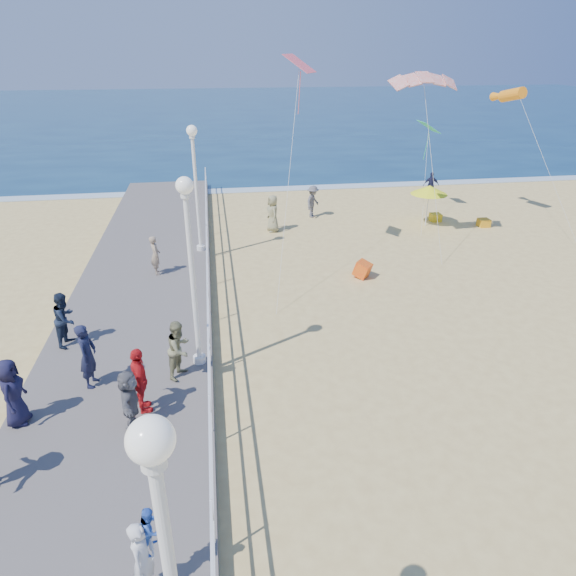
{
  "coord_description": "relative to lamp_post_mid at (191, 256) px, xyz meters",
  "views": [
    {
      "loc": [
        -4.69,
        -12.57,
        8.58
      ],
      "look_at": [
        -2.5,
        2.0,
        1.6
      ],
      "focal_mm": 32.0,
      "sensor_mm": 36.0,
      "label": 1
    }
  ],
  "objects": [
    {
      "name": "beach_chair_right",
      "position": [
        14.6,
        11.3,
        -3.46
      ],
      "size": [
        0.55,
        0.55,
        0.4
      ],
      "primitive_type": "cube",
      "color": "#F5A419",
      "rests_on": "ground"
    },
    {
      "name": "kite_windsock",
      "position": [
        15.52,
        12.27,
        2.74
      ],
      "size": [
        0.97,
        2.45,
        1.03
      ],
      "primitive_type": "cylinder",
      "rotation": [
        1.36,
        0.0,
        0.17
      ],
      "color": "orange"
    },
    {
      "name": "beach_walker_b",
      "position": [
        14.02,
        17.01,
        -2.86
      ],
      "size": [
        1.0,
        0.59,
        1.6
      ],
      "primitive_type": "imported",
      "rotation": [
        0.0,
        0.0,
        2.91
      ],
      "color": "#1C1E3D",
      "rests_on": "ground"
    },
    {
      "name": "surf_line",
      "position": [
        5.35,
        20.5,
        -3.63
      ],
      "size": [
        160.0,
        1.2,
        0.04
      ],
      "primitive_type": "cube",
      "color": "white",
      "rests_on": "ground"
    },
    {
      "name": "beach_umbrella",
      "position": [
        11.64,
        11.87,
        -1.75
      ],
      "size": [
        1.9,
        1.9,
        2.14
      ],
      "color": "white",
      "rests_on": "ground"
    },
    {
      "name": "lamp_post_far",
      "position": [
        0.0,
        9.0,
        0.0
      ],
      "size": [
        0.44,
        0.44,
        5.32
      ],
      "color": "white",
      "rests_on": "boardwalk"
    },
    {
      "name": "spectator_1",
      "position": [
        -0.48,
        -0.57,
        -2.43
      ],
      "size": [
        0.94,
        1.01,
        1.65
      ],
      "primitive_type": "imported",
      "rotation": [
        0.0,
        0.0,
        1.06
      ],
      "color": "#817F59",
      "rests_on": "boardwalk"
    },
    {
      "name": "railing",
      "position": [
        0.3,
        0.0,
        -2.41
      ],
      "size": [
        0.05,
        42.0,
        0.55
      ],
      "color": "white",
      "rests_on": "boardwalk"
    },
    {
      "name": "spectator_3",
      "position": [
        -1.36,
        -1.96,
        -2.39
      ],
      "size": [
        0.67,
        1.1,
        1.75
      ],
      "primitive_type": "imported",
      "rotation": [
        0.0,
        0.0,
        1.82
      ],
      "color": "red",
      "rests_on": "boardwalk"
    },
    {
      "name": "toddler_held",
      "position": [
        -0.64,
        -6.63,
        -1.98
      ],
      "size": [
        0.43,
        0.49,
        0.85
      ],
      "primitive_type": "imported",
      "rotation": [
        0.0,
        0.0,
        1.28
      ],
      "color": "blue",
      "rests_on": "boardwalk"
    },
    {
      "name": "kite_parafoil",
      "position": [
        9.51,
        8.86,
        3.75
      ],
      "size": [
        2.84,
        0.94,
        0.65
      ],
      "primitive_type": null,
      "rotation": [
        0.44,
        0.0,
        0.0
      ],
      "color": "red"
    },
    {
      "name": "kite_diamond_pink",
      "position": [
        4.23,
        8.25,
        4.31
      ],
      "size": [
        1.45,
        1.52,
        0.66
      ],
      "primitive_type": "cube",
      "rotation": [
        0.57,
        0.0,
        1.08
      ],
      "color": "#F45969"
    },
    {
      "name": "box_kite",
      "position": [
        6.49,
        5.88,
        -3.36
      ],
      "size": [
        0.9,
        0.88,
        0.74
      ],
      "primitive_type": "cube",
      "rotation": [
        0.31,
        0.0,
        0.87
      ],
      "color": "red",
      "rests_on": "ground"
    },
    {
      "name": "kite_diamond_green",
      "position": [
        12.31,
        14.41,
        1.0
      ],
      "size": [
        1.02,
        1.16,
        0.6
      ],
      "primitive_type": "cube",
      "rotation": [
        0.55,
        0.0,
        1.62
      ],
      "color": "#2AC576"
    },
    {
      "name": "spectator_0",
      "position": [
        -2.81,
        -0.65,
        -2.36
      ],
      "size": [
        0.52,
        0.71,
        1.8
      ],
      "primitive_type": "imported",
      "rotation": [
        0.0,
        0.0,
        1.43
      ],
      "color": "#171B34",
      "rests_on": "boardwalk"
    },
    {
      "name": "woman_holding_toddler",
      "position": [
        -0.79,
        -6.78,
        -2.49
      ],
      "size": [
        0.51,
        0.64,
        1.54
      ],
      "primitive_type": "imported",
      "rotation": [
        0.0,
        0.0,
        1.28
      ],
      "color": "silver",
      "rests_on": "boardwalk"
    },
    {
      "name": "lamp_post_mid",
      "position": [
        0.0,
        0.0,
        0.0
      ],
      "size": [
        0.44,
        0.44,
        5.32
      ],
      "color": "white",
      "rests_on": "boardwalk"
    },
    {
      "name": "spectator_5",
      "position": [
        -1.52,
        -2.53,
        -2.49
      ],
      "size": [
        0.58,
        1.46,
        1.54
      ],
      "primitive_type": "imported",
      "rotation": [
        0.0,
        0.0,
        1.48
      ],
      "color": "slate",
      "rests_on": "boardwalk"
    },
    {
      "name": "beach_chair_left",
      "position": [
        12.48,
        12.57,
        -3.46
      ],
      "size": [
        0.55,
        0.55,
        0.4
      ],
      "primitive_type": "cube",
      "color": "yellow",
      "rests_on": "ground"
    },
    {
      "name": "beach_walker_c",
      "position": [
        3.6,
        12.17,
        -2.72
      ],
      "size": [
        0.75,
        1.01,
        1.87
      ],
      "primitive_type": "imported",
      "rotation": [
        0.0,
        0.0,
        -1.39
      ],
      "color": "gray",
      "rests_on": "ground"
    },
    {
      "name": "spectator_7",
      "position": [
        -3.9,
        1.62,
        -2.42
      ],
      "size": [
        0.81,
        0.94,
        1.68
      ],
      "primitive_type": "imported",
      "rotation": [
        0.0,
        0.0,
        1.34
      ],
      "color": "#192337",
      "rests_on": "boardwalk"
    },
    {
      "name": "spectator_4",
      "position": [
        -4.25,
        -1.97,
        -2.4
      ],
      "size": [
        0.57,
        0.86,
        1.72
      ],
      "primitive_type": "imported",
      "rotation": [
        0.0,
        0.0,
        1.54
      ],
      "color": "#171632",
      "rests_on": "boardwalk"
    },
    {
      "name": "ocean",
      "position": [
        5.35,
        65.0,
        -3.65
      ],
      "size": [
        160.0,
        90.0,
        0.05
      ],
      "primitive_type": "cube",
      "color": "#0D2E4F",
      "rests_on": "ground"
    },
    {
      "name": "beach_walker_a",
      "position": [
        6.06,
        14.23,
        -2.79
      ],
      "size": [
        1.19,
        1.29,
        1.74
      ],
      "primitive_type": "imported",
      "rotation": [
        0.0,
        0.0,
        0.92
      ],
      "color": "#56555A",
      "rests_on": "ground"
    },
    {
      "name": "spectator_6",
      "position": [
        -1.7,
        6.61,
        -2.48
      ],
      "size": [
        0.49,
        0.64,
        1.56
      ],
      "primitive_type": "imported",
      "rotation": [
        0.0,
        0.0,
        1.8
      ],
      "color": "gray",
      "rests_on": "boardwalk"
    },
    {
      "name": "ground",
      "position": [
        5.35,
        0.0,
        -3.66
      ],
      "size": [
        160.0,
        160.0,
        0.0
      ],
      "primitive_type": "plane",
      "color": "#E4C877",
      "rests_on": "ground"
    },
    {
      "name": "boardwalk",
      "position": [
        -2.15,
        0.0,
        -3.46
      ],
      "size": [
        5.0,
        44.0,
        0.4
      ],
      "primitive_type": "cube",
      "color": "slate",
      "rests_on": "ground"
    }
  ]
}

